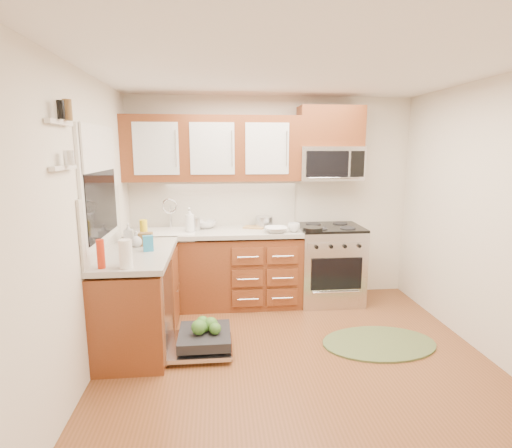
{
  "coord_description": "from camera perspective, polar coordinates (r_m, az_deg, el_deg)",
  "views": [
    {
      "loc": [
        -0.68,
        -3.21,
        1.88
      ],
      "look_at": [
        -0.28,
        0.85,
        1.1
      ],
      "focal_mm": 28.0,
      "sensor_mm": 36.0,
      "label": 1
    }
  ],
  "objects": [
    {
      "name": "wall_back",
      "position": [
        5.04,
        2.2,
        3.59
      ],
      "size": [
        3.5,
        0.04,
        2.5
      ],
      "primitive_type": "cube",
      "color": "silver",
      "rests_on": "ground"
    },
    {
      "name": "wall_left",
      "position": [
        3.44,
        -23.61,
        -0.68
      ],
      "size": [
        0.04,
        3.5,
        2.5
      ],
      "primitive_type": "cube",
      "color": "silver",
      "rests_on": "ground"
    },
    {
      "name": "wooden_box",
      "position": [
        4.12,
        -15.49,
        -2.09
      ],
      "size": [
        0.13,
        0.1,
        0.13
      ],
      "primitive_type": "cube",
      "rotation": [
        0.0,
        0.0,
        -0.02
      ],
      "color": "brown",
      "rests_on": "countertop_left"
    },
    {
      "name": "bowl_b",
      "position": [
        4.9,
        -7.29,
        -0.06
      ],
      "size": [
        0.29,
        0.29,
        0.08
      ],
      "primitive_type": "imported",
      "rotation": [
        0.0,
        0.0,
        0.06
      ],
      "color": "#999999",
      "rests_on": "countertop_back"
    },
    {
      "name": "range",
      "position": [
        5.03,
        10.36,
        -5.62
      ],
      "size": [
        0.76,
        0.64,
        0.95
      ],
      "primitive_type": null,
      "color": "silver",
      "rests_on": "ground"
    },
    {
      "name": "microwave",
      "position": [
        4.95,
        10.46,
        8.51
      ],
      "size": [
        0.76,
        0.38,
        0.4
      ],
      "primitive_type": null,
      "color": "silver",
      "rests_on": "ground"
    },
    {
      "name": "soap_bottle_a",
      "position": [
        4.65,
        -9.46,
        0.57
      ],
      "size": [
        0.11,
        0.11,
        0.29
      ],
      "primitive_type": "imported",
      "rotation": [
        0.0,
        0.0,
        0.01
      ],
      "color": "#999999",
      "rests_on": "countertop_back"
    },
    {
      "name": "shelf_upper",
      "position": [
        3.05,
        -26.26,
        12.9
      ],
      "size": [
        0.04,
        0.4,
        0.03
      ],
      "primitive_type": "cube",
      "color": "white",
      "rests_on": "ground"
    },
    {
      "name": "soap_bottle_c",
      "position": [
        4.1,
        -16.73,
        -2.05
      ],
      "size": [
        0.15,
        0.15,
        0.15
      ],
      "primitive_type": "imported",
      "rotation": [
        0.0,
        0.0,
        0.27
      ],
      "color": "#999999",
      "rests_on": "countertop_left"
    },
    {
      "name": "bowl_a",
      "position": [
        4.6,
        2.86,
        -0.82
      ],
      "size": [
        0.26,
        0.26,
        0.06
      ],
      "primitive_type": "imported",
      "rotation": [
        0.0,
        0.0,
        0.02
      ],
      "color": "#999999",
      "rests_on": "countertop_back"
    },
    {
      "name": "wall_front",
      "position": [
        1.73,
        18.37,
        -11.16
      ],
      "size": [
        3.5,
        0.04,
        2.5
      ],
      "primitive_type": "cube",
      "color": "silver",
      "rests_on": "ground"
    },
    {
      "name": "cup",
      "position": [
        4.63,
        5.46,
        -0.5
      ],
      "size": [
        0.16,
        0.16,
        0.11
      ],
      "primitive_type": "imported",
      "rotation": [
        0.0,
        0.0,
        -0.21
      ],
      "color": "#999999",
      "rests_on": "countertop_back"
    },
    {
      "name": "sink",
      "position": [
        4.79,
        -12.3,
        -2.52
      ],
      "size": [
        0.62,
        0.5,
        0.26
      ],
      "primitive_type": null,
      "color": "white",
      "rests_on": "ground"
    },
    {
      "name": "canister",
      "position": [
        4.73,
        -8.59,
        -0.05
      ],
      "size": [
        0.11,
        0.11,
        0.15
      ],
      "primitive_type": "cylinder",
      "rotation": [
        0.0,
        0.0,
        -0.21
      ],
      "color": "silver",
      "rests_on": "countertop_back"
    },
    {
      "name": "rug",
      "position": [
        4.23,
        17.15,
        -15.97
      ],
      "size": [
        1.31,
        1.11,
        0.02
      ],
      "primitive_type": null,
      "rotation": [
        0.0,
        0.0,
        0.41
      ],
      "color": "#556338",
      "rests_on": "ground"
    },
    {
      "name": "window",
      "position": [
        3.87,
        -21.49,
        5.14
      ],
      "size": [
        0.03,
        1.05,
        1.05
      ],
      "primitive_type": null,
      "color": "white",
      "rests_on": "ground"
    },
    {
      "name": "base_cabinet_back",
      "position": [
        4.88,
        -5.91,
        -6.63
      ],
      "size": [
        2.05,
        0.6,
        0.85
      ],
      "primitive_type": "cube",
      "color": "#5F3115",
      "rests_on": "ground"
    },
    {
      "name": "cutting_board",
      "position": [
        4.86,
        -0.25,
        -0.45
      ],
      "size": [
        0.29,
        0.24,
        0.02
      ],
      "primitive_type": "cube",
      "rotation": [
        0.0,
        0.0,
        -0.37
      ],
      "color": "#AF8550",
      "rests_on": "countertop_back"
    },
    {
      "name": "blue_carton",
      "position": [
        3.89,
        -15.15,
        -2.69
      ],
      "size": [
        0.1,
        0.08,
        0.15
      ],
      "primitive_type": "cube",
      "rotation": [
        0.0,
        0.0,
        0.23
      ],
      "color": "teal",
      "rests_on": "countertop_left"
    },
    {
      "name": "cabinet_over_mw",
      "position": [
        4.98,
        10.56,
        13.53
      ],
      "size": [
        0.76,
        0.35,
        0.47
      ],
      "primitive_type": "cube",
      "color": "#5F3115",
      "rests_on": "ground"
    },
    {
      "name": "ceiling",
      "position": [
        3.34,
        6.72,
        21.41
      ],
      "size": [
        3.5,
        3.5,
        0.0
      ],
      "primitive_type": "plane",
      "rotation": [
        3.14,
        0.0,
        0.0
      ],
      "color": "white",
      "rests_on": "ground"
    },
    {
      "name": "dishwasher",
      "position": [
        3.94,
        -7.93,
        -16.21
      ],
      "size": [
        0.7,
        0.6,
        0.2
      ],
      "primitive_type": null,
      "color": "silver",
      "rests_on": "ground"
    },
    {
      "name": "wall_right",
      "position": [
        4.07,
        31.12,
        0.32
      ],
      "size": [
        0.04,
        3.5,
        2.5
      ],
      "primitive_type": "cube",
      "color": "silver",
      "rests_on": "ground"
    },
    {
      "name": "soap_bottle_b",
      "position": [
        4.3,
        -17.75,
        -1.23
      ],
      "size": [
        0.1,
        0.1,
        0.2
      ],
      "primitive_type": "imported",
      "rotation": [
        0.0,
        0.0,
        0.09
      ],
      "color": "#999999",
      "rests_on": "countertop_left"
    },
    {
      "name": "skillet",
      "position": [
        4.61,
        8.07,
        -0.7
      ],
      "size": [
        0.25,
        0.25,
        0.04
      ],
      "primitive_type": "cylinder",
      "rotation": [
        0.0,
        0.0,
        -0.11
      ],
      "color": "black",
      "rests_on": "range"
    },
    {
      "name": "mustard_bottle",
      "position": [
        4.23,
        -15.74,
        -1.03
      ],
      "size": [
        0.1,
        0.1,
        0.24
      ],
      "primitive_type": "cylinder",
      "rotation": [
        0.0,
        0.0,
        0.35
      ],
      "color": "yellow",
      "rests_on": "countertop_left"
    },
    {
      "name": "countertop_left",
      "position": [
        3.93,
        -16.59,
        -4.11
      ],
      "size": [
        0.64,
        1.27,
        0.05
      ],
      "primitive_type": "cube",
      "color": "#BCB9AC",
      "rests_on": "base_cabinet_left"
    },
    {
      "name": "backsplash_back",
      "position": [
        4.99,
        -6.07,
        2.99
      ],
      "size": [
        2.05,
        0.02,
        0.57
      ],
      "primitive_type": "cube",
      "color": "silver",
      "rests_on": "ground"
    },
    {
      "name": "backsplash_left",
      "position": [
        3.94,
        -21.05,
        0.25
      ],
      "size": [
        0.02,
        1.25,
        0.57
      ],
      "primitive_type": "cube",
      "color": "silver",
      "rests_on": "ground"
    },
    {
      "name": "window_blind",
      "position": [
        3.85,
        -21.46,
        10.04
      ],
      "size": [
        0.02,
        0.96,
        0.4
      ],
      "primitive_type": "cube",
      "color": "white",
      "rests_on": "ground"
    },
    {
      "name": "countertop_back",
      "position": [
        4.75,
        -6.02,
        -1.19
      ],
      "size": [
        2.07,
        0.64,
        0.05
      ],
      "primitive_type": "cube",
      "color": "#BCB9AC",
      "rests_on": "base_cabinet_back"
    },
    {
      "name": "stock_pot",
      "position": [
        4.9,
        1.15,
        0.33
      ],
      "size": [
        0.25,
        0.25,
        0.13
      ],
      "primitive_type": "cylinder",
      "rotation": [
        0.0,
        0.0,
        -0.13
      ],
      "color": "silver",
      "rests_on": "countertop_back"
    },
    {
      "name": "floor",
      "position": [
        3.78,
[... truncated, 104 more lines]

